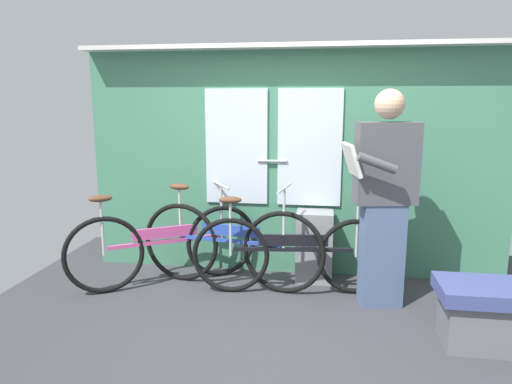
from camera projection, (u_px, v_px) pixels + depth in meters
ground_plane at (279, 337)px, 3.39m from camera, size 5.01×4.25×0.04m
train_door_wall at (293, 158)px, 4.45m from camera, size 4.01×0.28×2.18m
bicycle_near_door at (292, 253)px, 4.06m from camera, size 1.77×0.44×0.89m
bicycle_leaning_behind at (230, 245)px, 4.21m from camera, size 1.72×0.45×0.96m
bicycle_by_pole at (165, 245)px, 4.26m from camera, size 1.55×0.96×0.91m
passenger_reading_newspaper at (384, 195)px, 3.72m from camera, size 0.62×0.56×1.77m
trash_bin_by_wall at (314, 246)px, 4.36m from camera, size 0.34×0.28×0.67m
bench_seat_corner at (489, 314)px, 3.19m from camera, size 0.70×0.44×0.45m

